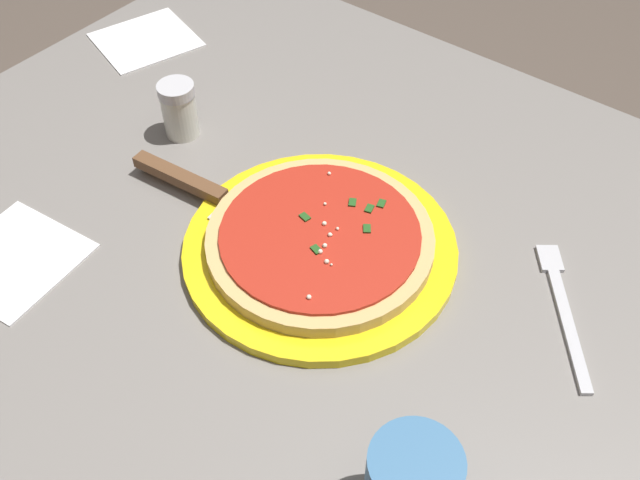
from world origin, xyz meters
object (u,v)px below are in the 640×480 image
(serving_plate, at_px, (320,248))
(napkin_loose_left, at_px, (14,259))
(fork, at_px, (562,305))
(parmesan_shaker, at_px, (179,109))
(napkin_folded_right, at_px, (146,40))
(pizza_server, at_px, (209,190))
(pizza, at_px, (320,239))

(serving_plate, relative_size, napkin_loose_left, 2.30)
(napkin_loose_left, distance_m, fork, 0.59)
(fork, relative_size, parmesan_shaker, 2.14)
(napkin_folded_right, bearing_deg, pizza_server, 149.03)
(napkin_folded_right, relative_size, napkin_loose_left, 1.04)
(napkin_loose_left, xyz_separation_m, parmesan_shaker, (0.01, -0.27, 0.04))
(serving_plate, relative_size, pizza, 1.22)
(parmesan_shaker, bearing_deg, napkin_loose_left, 92.16)
(pizza, xyz_separation_m, parmesan_shaker, (0.27, -0.05, 0.02))
(napkin_folded_right, height_order, parmesan_shaker, parmesan_shaker)
(pizza_server, bearing_deg, napkin_loose_left, 62.13)
(serving_plate, distance_m, napkin_loose_left, 0.33)
(fork, height_order, parmesan_shaker, parmesan_shaker)
(pizza, bearing_deg, pizza_server, 5.86)
(pizza_server, height_order, parmesan_shaker, parmesan_shaker)
(serving_plate, xyz_separation_m, parmesan_shaker, (0.27, -0.05, 0.03))
(serving_plate, distance_m, pizza, 0.02)
(fork, bearing_deg, serving_plate, 21.38)
(pizza, distance_m, napkin_folded_right, 0.50)
(serving_plate, relative_size, napkin_folded_right, 2.21)
(pizza_server, xyz_separation_m, parmesan_shaker, (0.12, -0.07, 0.02))
(parmesan_shaker, bearing_deg, serving_plate, 168.58)
(pizza_server, xyz_separation_m, napkin_loose_left, (0.11, 0.20, -0.02))
(pizza_server, xyz_separation_m, fork, (-0.40, -0.11, -0.01))
(pizza, relative_size, napkin_loose_left, 1.89)
(serving_plate, relative_size, pizza_server, 1.35)
(pizza_server, height_order, napkin_folded_right, pizza_server)
(pizza, distance_m, napkin_loose_left, 0.34)
(napkin_loose_left, height_order, fork, fork)
(pizza, xyz_separation_m, fork, (-0.24, -0.10, -0.02))
(parmesan_shaker, bearing_deg, pizza_server, 148.94)
(napkin_loose_left, height_order, parmesan_shaker, parmesan_shaker)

